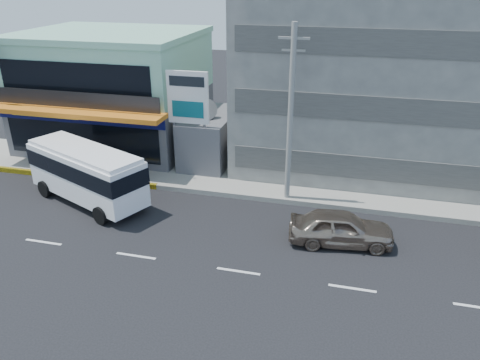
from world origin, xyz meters
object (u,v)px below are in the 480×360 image
object	(u,v)px
utility_pole_near	(290,116)
sedan	(341,228)
motorcycle_rider	(60,174)
concrete_building	(371,60)
satellite_dish	(206,117)
shop_building	(115,93)
minibus	(86,171)
billboard	(188,104)

from	to	relation	value
utility_pole_near	sedan	distance (m)	6.64
utility_pole_near	motorcycle_rider	bearing A→B (deg)	-174.46
concrete_building	motorcycle_rider	world-z (taller)	concrete_building
satellite_dish	utility_pole_near	world-z (taller)	utility_pole_near
shop_building	minibus	distance (m)	10.04
concrete_building	sedan	bearing A→B (deg)	-93.64
shop_building	concrete_building	xyz separation A→B (m)	(18.00, 1.05, 3.00)
shop_building	motorcycle_rider	bearing A→B (deg)	-89.44
satellite_dish	utility_pole_near	bearing A→B (deg)	-30.96
shop_building	concrete_building	size ratio (longest dim) A/B	0.77
minibus	satellite_dish	bearing A→B (deg)	51.77
motorcycle_rider	utility_pole_near	bearing A→B (deg)	5.54
shop_building	motorcycle_rider	world-z (taller)	shop_building
shop_building	sedan	bearing A→B (deg)	-31.08
billboard	concrete_building	bearing A→B (deg)	28.92
billboard	satellite_dish	bearing A→B (deg)	74.48
sedan	motorcycle_rider	bearing A→B (deg)	74.43
shop_building	motorcycle_rider	xyz separation A→B (m)	(0.08, -7.90, -3.19)
billboard	motorcycle_rider	bearing A→B (deg)	-157.00
shop_building	utility_pole_near	size ratio (longest dim) A/B	1.24
shop_building	sedan	size ratio (longest dim) A/B	2.45
satellite_dish	billboard	size ratio (longest dim) A/B	0.22
billboard	sedan	distance (m)	12.00
concrete_building	sedan	distance (m)	13.03
shop_building	minibus	bearing A→B (deg)	-72.68
billboard	sedan	xyz separation A→B (m)	(9.77, -5.67, -4.07)
billboard	utility_pole_near	bearing A→B (deg)	-15.48
concrete_building	utility_pole_near	distance (m)	8.79
billboard	minibus	size ratio (longest dim) A/B	0.84
concrete_building	billboard	size ratio (longest dim) A/B	2.32
satellite_dish	billboard	distance (m)	2.31
concrete_building	sedan	size ratio (longest dim) A/B	3.17
utility_pole_near	sedan	bearing A→B (deg)	-49.77
billboard	utility_pole_near	world-z (taller)	utility_pole_near
shop_building	satellite_dish	xyz separation A→B (m)	(8.00, -2.95, -0.42)
concrete_building	minibus	bearing A→B (deg)	-145.30
concrete_building	sedan	xyz separation A→B (m)	(-0.73, -11.47, -6.14)
sedan	motorcycle_rider	size ratio (longest dim) A/B	2.06
concrete_building	billboard	bearing A→B (deg)	-151.08
satellite_dish	billboard	world-z (taller)	billboard
concrete_building	billboard	world-z (taller)	concrete_building
satellite_dish	minibus	size ratio (longest dim) A/B	0.18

